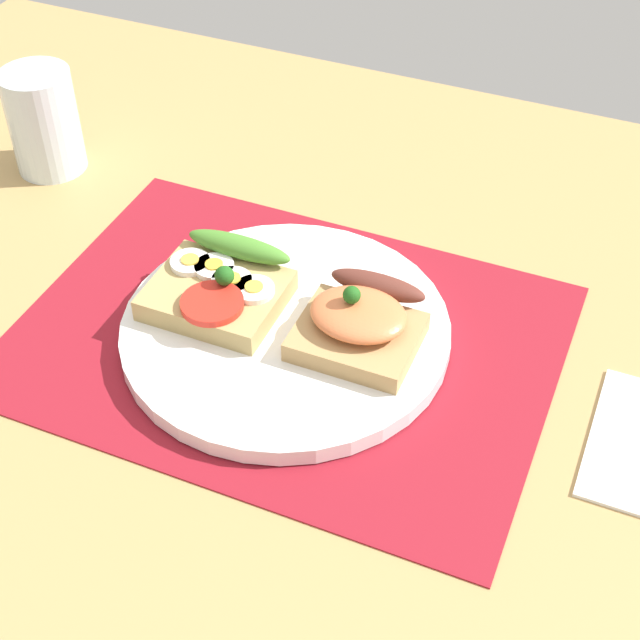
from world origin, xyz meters
TOP-DOWN VIEW (x-y plane):
  - ground_plane at (0.00, 0.00)cm, footprint 120.00×90.00cm
  - placemat at (0.00, 0.00)cm, footprint 42.82×31.60cm
  - plate at (0.00, 0.00)cm, footprint 26.48×26.48cm
  - sandwich_egg_tomato at (-6.04, 0.24)cm, footprint 10.57×10.26cm
  - sandwich_salmon at (6.04, 0.86)cm, footprint 9.34×9.33cm
  - drinking_glass at (-31.97, 13.82)cm, footprint 6.81×6.81cm

SIDE VIEW (x-z plane):
  - ground_plane at x=0.00cm, z-range -3.20..0.00cm
  - placemat at x=0.00cm, z-range 0.00..0.30cm
  - plate at x=0.00cm, z-range 0.30..1.76cm
  - sandwich_egg_tomato at x=-6.04cm, z-range 1.15..5.28cm
  - sandwich_salmon at x=6.04cm, z-range 1.02..6.03cm
  - drinking_glass at x=-31.97cm, z-range 0.00..10.29cm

